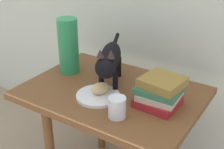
{
  "coord_description": "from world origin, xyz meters",
  "views": [
    {
      "loc": [
        0.66,
        -1.03,
        1.24
      ],
      "look_at": [
        0.0,
        0.0,
        0.63
      ],
      "focal_mm": 49.67,
      "sensor_mm": 36.0,
      "label": 1
    }
  ],
  "objects_px": {
    "side_table": "(112,105)",
    "candle_jar": "(117,108)",
    "cat": "(110,59)",
    "plate": "(98,96)",
    "bread_roll": "(100,88)",
    "green_vase": "(68,46)",
    "book_stack": "(160,92)"
  },
  "relations": [
    {
      "from": "plate",
      "to": "green_vase",
      "type": "xyz_separation_m",
      "value": [
        -0.27,
        0.14,
        0.13
      ]
    },
    {
      "from": "book_stack",
      "to": "green_vase",
      "type": "bearing_deg",
      "value": 174.12
    },
    {
      "from": "plate",
      "to": "side_table",
      "type": "bearing_deg",
      "value": 77.99
    },
    {
      "from": "bread_roll",
      "to": "green_vase",
      "type": "xyz_separation_m",
      "value": [
        -0.27,
        0.12,
        0.1
      ]
    },
    {
      "from": "plate",
      "to": "cat",
      "type": "height_order",
      "value": "cat"
    },
    {
      "from": "cat",
      "to": "candle_jar",
      "type": "distance_m",
      "value": 0.27
    },
    {
      "from": "book_stack",
      "to": "cat",
      "type": "bearing_deg",
      "value": 172.66
    },
    {
      "from": "plate",
      "to": "cat",
      "type": "relative_size",
      "value": 0.43
    },
    {
      "from": "plate",
      "to": "candle_jar",
      "type": "bearing_deg",
      "value": -28.86
    },
    {
      "from": "side_table",
      "to": "candle_jar",
      "type": "relative_size",
      "value": 9.26
    },
    {
      "from": "green_vase",
      "to": "candle_jar",
      "type": "xyz_separation_m",
      "value": [
        0.42,
        -0.22,
        -0.1
      ]
    },
    {
      "from": "bread_roll",
      "to": "cat",
      "type": "bearing_deg",
      "value": 100.17
    },
    {
      "from": "plate",
      "to": "green_vase",
      "type": "relative_size",
      "value": 0.69
    },
    {
      "from": "green_vase",
      "to": "plate",
      "type": "bearing_deg",
      "value": -26.86
    },
    {
      "from": "bread_roll",
      "to": "green_vase",
      "type": "relative_size",
      "value": 0.29
    },
    {
      "from": "green_vase",
      "to": "candle_jar",
      "type": "height_order",
      "value": "green_vase"
    },
    {
      "from": "bread_roll",
      "to": "book_stack",
      "type": "xyz_separation_m",
      "value": [
        0.24,
        0.07,
        0.02
      ]
    },
    {
      "from": "cat",
      "to": "book_stack",
      "type": "height_order",
      "value": "cat"
    },
    {
      "from": "bread_roll",
      "to": "candle_jar",
      "type": "distance_m",
      "value": 0.17
    },
    {
      "from": "side_table",
      "to": "green_vase",
      "type": "xyz_separation_m",
      "value": [
        -0.29,
        0.05,
        0.22
      ]
    },
    {
      "from": "side_table",
      "to": "bread_roll",
      "type": "height_order",
      "value": "bread_roll"
    },
    {
      "from": "candle_jar",
      "to": "cat",
      "type": "bearing_deg",
      "value": 129.35
    },
    {
      "from": "plate",
      "to": "candle_jar",
      "type": "relative_size",
      "value": 2.23
    },
    {
      "from": "side_table",
      "to": "green_vase",
      "type": "bearing_deg",
      "value": 169.69
    },
    {
      "from": "side_table",
      "to": "candle_jar",
      "type": "bearing_deg",
      "value": -51.97
    },
    {
      "from": "side_table",
      "to": "candle_jar",
      "type": "xyz_separation_m",
      "value": [
        0.13,
        -0.17,
        0.12
      ]
    },
    {
      "from": "plate",
      "to": "bread_roll",
      "type": "bearing_deg",
      "value": 74.65
    },
    {
      "from": "book_stack",
      "to": "green_vase",
      "type": "height_order",
      "value": "green_vase"
    },
    {
      "from": "plate",
      "to": "cat",
      "type": "distance_m",
      "value": 0.17
    },
    {
      "from": "cat",
      "to": "plate",
      "type": "bearing_deg",
      "value": -82.56
    },
    {
      "from": "book_stack",
      "to": "side_table",
      "type": "bearing_deg",
      "value": 179.75
    },
    {
      "from": "bread_roll",
      "to": "book_stack",
      "type": "height_order",
      "value": "book_stack"
    }
  ]
}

